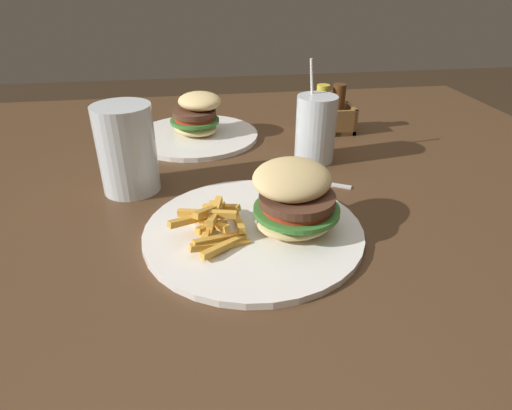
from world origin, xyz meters
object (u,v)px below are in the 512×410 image
(juice_glass, at_px, (317,132))
(condiment_caddy, at_px, (331,116))
(meal_plate_far, at_px, (200,125))
(meal_plate_near, at_px, (274,215))
(spoon, at_px, (284,174))
(beer_glass, at_px, (130,152))

(juice_glass, relative_size, condiment_caddy, 1.76)
(meal_plate_far, bearing_deg, juice_glass, -35.66)
(meal_plate_near, height_order, juice_glass, juice_glass)
(juice_glass, height_order, spoon, juice_glass)
(meal_plate_far, height_order, condiment_caddy, condiment_caddy)
(spoon, height_order, meal_plate_far, meal_plate_far)
(spoon, xyz_separation_m, condiment_caddy, (0.15, 0.23, 0.03))
(spoon, bearing_deg, condiment_caddy, -95.74)
(meal_plate_far, bearing_deg, meal_plate_near, -77.39)
(beer_glass, distance_m, spoon, 0.27)
(meal_plate_near, height_order, spoon, meal_plate_near)
(spoon, bearing_deg, beer_glass, 30.30)
(meal_plate_near, relative_size, meal_plate_far, 1.14)
(meal_plate_near, xyz_separation_m, meal_plate_far, (-0.09, 0.41, -0.00))
(meal_plate_near, relative_size, juice_glass, 1.64)
(beer_glass, distance_m, condiment_caddy, 0.48)
(juice_glass, distance_m, meal_plate_far, 0.27)
(meal_plate_near, distance_m, condiment_caddy, 0.46)
(beer_glass, height_order, meal_plate_far, beer_glass)
(beer_glass, xyz_separation_m, meal_plate_far, (0.12, 0.24, -0.04))
(juice_glass, bearing_deg, beer_glass, -167.30)
(juice_glass, xyz_separation_m, spoon, (-0.08, -0.07, -0.05))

